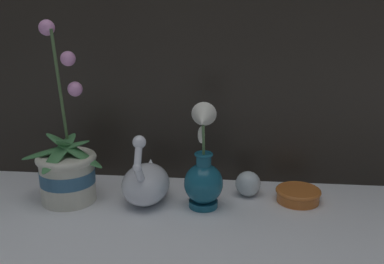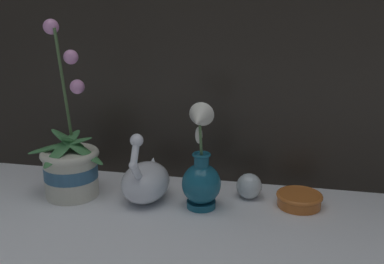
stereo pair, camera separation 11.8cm
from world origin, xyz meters
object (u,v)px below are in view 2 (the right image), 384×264
Objects in this scene: blue_vase at (201,173)px; glass_sphere at (249,186)px; orchid_potted_plant at (71,164)px; swan_figurine at (146,180)px; amber_dish at (299,199)px.

blue_vase is 4.05× the size of glass_sphere.
orchid_potted_plant is 0.21m from swan_figurine.
orchid_potted_plant is at bearing -174.59° from amber_dish.
blue_vase is (0.16, -0.02, 0.04)m from swan_figurine.
swan_figurine is at bearing 171.65° from blue_vase.
swan_figurine is at bearing -166.50° from glass_sphere.
blue_vase reaches higher than swan_figurine.
glass_sphere is 0.14m from amber_dish.
orchid_potted_plant is 2.29× the size of swan_figurine.
swan_figurine is at bearing -174.19° from amber_dish.
glass_sphere is (0.27, 0.07, -0.02)m from swan_figurine.
blue_vase is at bearing -143.04° from glass_sphere.
swan_figurine reaches higher than amber_dish.
glass_sphere is at bearing 9.72° from orchid_potted_plant.
blue_vase is at bearing -0.93° from orchid_potted_plant.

